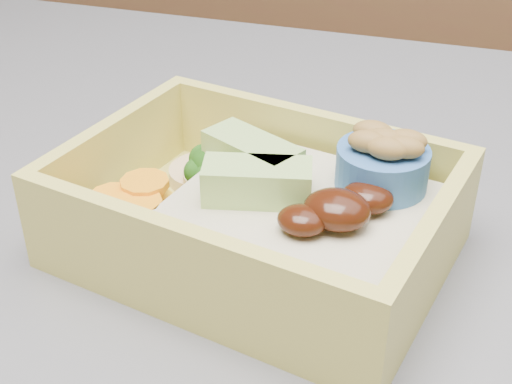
% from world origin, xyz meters
% --- Properties ---
extents(bento_box, '(0.22, 0.18, 0.07)m').
position_xyz_m(bento_box, '(0.03, -0.04, 0.95)').
color(bento_box, '#D0C456').
rests_on(bento_box, island).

